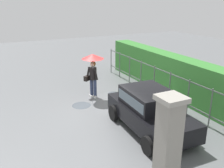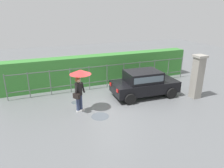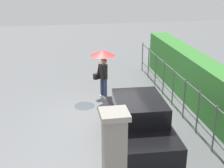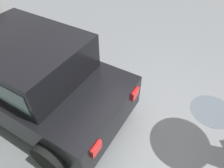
# 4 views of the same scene
# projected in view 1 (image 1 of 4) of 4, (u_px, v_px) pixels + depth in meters

# --- Properties ---
(ground_plane) EXTENTS (40.00, 40.00, 0.00)m
(ground_plane) POSITION_uv_depth(u_px,v_px,m) (109.00, 110.00, 10.60)
(ground_plane) COLOR slate
(car) EXTENTS (3.80, 1.98, 1.48)m
(car) POSITION_uv_depth(u_px,v_px,m) (149.00, 109.00, 8.81)
(car) COLOR black
(car) RESTS_ON ground
(pedestrian) EXTENTS (1.01, 1.01, 2.09)m
(pedestrian) POSITION_uv_depth(u_px,v_px,m) (93.00, 65.00, 11.52)
(pedestrian) COLOR #2D3856
(pedestrian) RESTS_ON ground
(gate_pillar) EXTENTS (0.60, 0.60, 2.42)m
(gate_pillar) POSITION_uv_depth(u_px,v_px,m) (168.00, 143.00, 5.95)
(gate_pillar) COLOR gray
(gate_pillar) RESTS_ON ground
(fence_section) EXTENTS (11.52, 0.05, 1.50)m
(fence_section) POSITION_uv_depth(u_px,v_px,m) (170.00, 87.00, 10.91)
(fence_section) COLOR #59605B
(fence_section) RESTS_ON ground
(hedge_row) EXTENTS (12.47, 0.90, 1.90)m
(hedge_row) POSITION_uv_depth(u_px,v_px,m) (188.00, 81.00, 11.29)
(hedge_row) COLOR #387F33
(hedge_row) RESTS_ON ground
(puddle_near) EXTENTS (0.83, 0.83, 0.00)m
(puddle_near) POSITION_uv_depth(u_px,v_px,m) (81.00, 105.00, 11.09)
(puddle_near) COLOR #4C545B
(puddle_near) RESTS_ON ground
(puddle_far) EXTENTS (0.52, 0.52, 0.00)m
(puddle_far) POSITION_uv_depth(u_px,v_px,m) (113.00, 93.00, 12.50)
(puddle_far) COLOR #4C545B
(puddle_far) RESTS_ON ground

